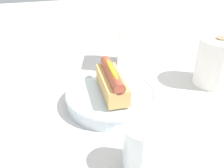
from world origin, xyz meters
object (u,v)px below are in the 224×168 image
object	(u,v)px
hotdog_front	(112,81)
water_glass	(142,149)
serving_bowl	(112,97)
napkin_box	(125,43)
paper_towel_roll	(217,62)

from	to	relation	value
hotdog_front	water_glass	bearing A→B (deg)	-0.12
serving_bowl	hotdog_front	size ratio (longest dim) A/B	1.49
serving_bowl	napkin_box	world-z (taller)	napkin_box
paper_towel_roll	serving_bowl	bearing A→B (deg)	-84.82
hotdog_front	napkin_box	size ratio (longest dim) A/B	1.01
serving_bowl	paper_towel_roll	world-z (taller)	paper_towel_roll
serving_bowl	water_glass	bearing A→B (deg)	-0.12
serving_bowl	napkin_box	size ratio (longest dim) A/B	1.50
hotdog_front	water_glass	xyz separation A→B (m)	(0.21, -0.00, -0.02)
serving_bowl	water_glass	size ratio (longest dim) A/B	2.50
hotdog_front	paper_towel_roll	world-z (taller)	paper_towel_roll
hotdog_front	paper_towel_roll	size ratio (longest dim) A/B	1.13
water_glass	paper_towel_roll	xyz separation A→B (m)	(-0.23, 0.30, 0.02)
paper_towel_roll	napkin_box	world-z (taller)	napkin_box
serving_bowl	hotdog_front	bearing A→B (deg)	-18.43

